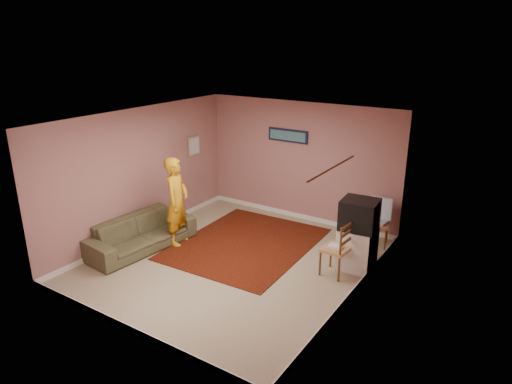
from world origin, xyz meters
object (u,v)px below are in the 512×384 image
Objects in this scene: crt_tv at (359,214)px; person at (177,201)px; tv_cabinet at (357,248)px; chair_b at (336,242)px; chair_a at (378,219)px; sofa at (141,233)px.

person reaches higher than crt_tv.
crt_tv reaches higher than tv_cabinet.
tv_cabinet is at bearing 0.00° from crt_tv.
chair_b is (-0.22, -0.42, -0.42)m from crt_tv.
sofa is (-3.75, -2.60, -0.24)m from chair_a.
tv_cabinet is 1.41× the size of chair_b.
person is (-3.32, -0.92, 0.50)m from tv_cabinet.
crt_tv is (-0.01, -0.00, 0.64)m from tv_cabinet.
chair_a is 1.53m from chair_b.
person is at bearing -30.53° from sofa.
chair_b is at bearing -118.43° from tv_cabinet.
chair_a is at bearing -49.37° from sofa.
person reaches higher than chair_a.
sofa is 0.91m from person.
chair_a is at bearing 84.77° from crt_tv.
tv_cabinet reaches higher than sofa.
chair_a is (0.01, 1.10, -0.46)m from crt_tv.
chair_b reaches higher than chair_a.
tv_cabinet is at bearing 155.97° from chair_b.
tv_cabinet is 4.04m from sofa.
crt_tv is 3.44m from person.
chair_a reaches higher than tv_cabinet.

